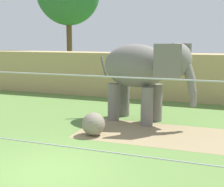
{
  "coord_description": "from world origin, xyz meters",
  "views": [
    {
      "loc": [
        4.08,
        -6.47,
        3.37
      ],
      "look_at": [
        0.34,
        3.99,
        1.4
      ],
      "focal_mm": 49.24,
      "sensor_mm": 36.0,
      "label": 1
    }
  ],
  "objects": [
    {
      "name": "elephant",
      "position": [
        1.08,
        5.59,
        2.15
      ],
      "size": [
        4.29,
        2.3,
        3.24
      ],
      "color": "slate",
      "rests_on": "ground"
    },
    {
      "name": "ground_plane",
      "position": [
        0.0,
        0.0,
        0.0
      ],
      "size": [
        120.0,
        120.0,
        0.0
      ],
      "primitive_type": "plane",
      "color": "#5B7F3D"
    },
    {
      "name": "embankment_wall",
      "position": [
        0.0,
        10.99,
        1.29
      ],
      "size": [
        36.0,
        1.8,
        2.58
      ],
      "primitive_type": "cube",
      "color": "tan",
      "rests_on": "ground"
    },
    {
      "name": "dirt_patch",
      "position": [
        1.93,
        4.09,
        0.0
      ],
      "size": [
        5.53,
        2.88,
        0.01
      ],
      "primitive_type": "cube",
      "rotation": [
        0.0,
        0.0,
        0.01
      ],
      "color": "#937F5B",
      "rests_on": "ground"
    },
    {
      "name": "enrichment_ball",
      "position": [
        -0.07,
        3.19,
        0.41
      ],
      "size": [
        0.82,
        0.82,
        0.82
      ],
      "primitive_type": "sphere",
      "color": "gray",
      "rests_on": "ground"
    }
  ]
}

